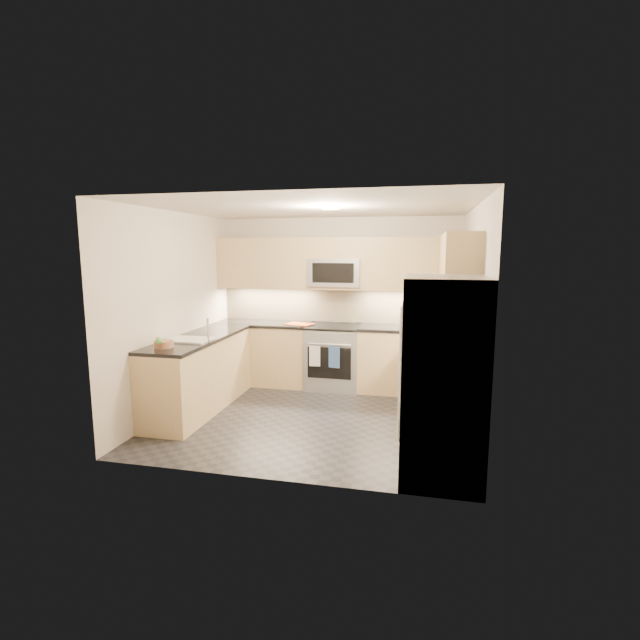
{
  "coord_description": "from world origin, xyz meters",
  "views": [
    {
      "loc": [
        1.24,
        -5.27,
        2.02
      ],
      "look_at": [
        0.0,
        0.35,
        1.15
      ],
      "focal_mm": 26.0,
      "sensor_mm": 36.0,
      "label": 1
    }
  ],
  "objects_px": {
    "gas_range": "(334,357)",
    "utensil_bowl": "(441,324)",
    "refrigerator": "(443,378)",
    "cutting_board": "(299,324)",
    "fruit_basket": "(164,344)",
    "microwave": "(336,272)"
  },
  "relations": [
    {
      "from": "gas_range",
      "to": "utensil_bowl",
      "type": "relative_size",
      "value": 3.2
    },
    {
      "from": "refrigerator",
      "to": "cutting_board",
      "type": "distance_m",
      "value": 3.06
    },
    {
      "from": "cutting_board",
      "to": "fruit_basket",
      "type": "distance_m",
      "value": 2.17
    },
    {
      "from": "gas_range",
      "to": "refrigerator",
      "type": "relative_size",
      "value": 0.51
    },
    {
      "from": "refrigerator",
      "to": "gas_range",
      "type": "bearing_deg",
      "value": 120.88
    },
    {
      "from": "gas_range",
      "to": "fruit_basket",
      "type": "xyz_separation_m",
      "value": [
        -1.57,
        -1.96,
        0.52
      ]
    },
    {
      "from": "microwave",
      "to": "gas_range",
      "type": "bearing_deg",
      "value": -90.0
    },
    {
      "from": "utensil_bowl",
      "to": "cutting_board",
      "type": "xyz_separation_m",
      "value": [
        -2.02,
        0.04,
        -0.08
      ]
    },
    {
      "from": "gas_range",
      "to": "refrigerator",
      "type": "distance_m",
      "value": 2.86
    },
    {
      "from": "cutting_board",
      "to": "fruit_basket",
      "type": "bearing_deg",
      "value": -119.4
    },
    {
      "from": "fruit_basket",
      "to": "gas_range",
      "type": "bearing_deg",
      "value": 51.33
    },
    {
      "from": "cutting_board",
      "to": "utensil_bowl",
      "type": "bearing_deg",
      "value": -1.03
    },
    {
      "from": "microwave",
      "to": "fruit_basket",
      "type": "distance_m",
      "value": 2.71
    },
    {
      "from": "microwave",
      "to": "cutting_board",
      "type": "bearing_deg",
      "value": -159.11
    },
    {
      "from": "refrigerator",
      "to": "utensil_bowl",
      "type": "relative_size",
      "value": 6.32
    },
    {
      "from": "microwave",
      "to": "fruit_basket",
      "type": "xyz_separation_m",
      "value": [
        -1.57,
        -2.08,
        -0.72
      ]
    },
    {
      "from": "gas_range",
      "to": "utensil_bowl",
      "type": "height_order",
      "value": "utensil_bowl"
    },
    {
      "from": "refrigerator",
      "to": "cutting_board",
      "type": "relative_size",
      "value": 4.85
    },
    {
      "from": "microwave",
      "to": "cutting_board",
      "type": "xyz_separation_m",
      "value": [
        -0.5,
        -0.19,
        -0.75
      ]
    },
    {
      "from": "microwave",
      "to": "utensil_bowl",
      "type": "bearing_deg",
      "value": -8.52
    },
    {
      "from": "microwave",
      "to": "utensil_bowl",
      "type": "height_order",
      "value": "microwave"
    },
    {
      "from": "cutting_board",
      "to": "fruit_basket",
      "type": "relative_size",
      "value": 1.75
    }
  ]
}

